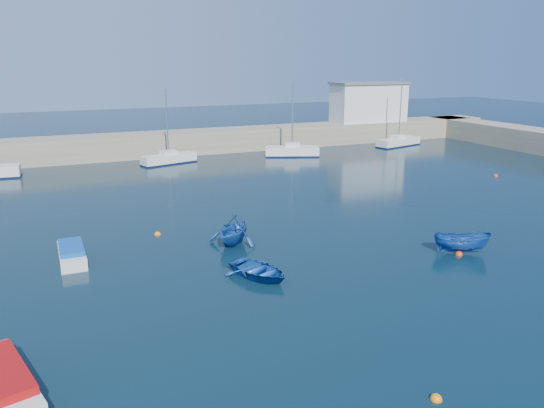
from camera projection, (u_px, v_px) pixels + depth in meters
name	position (u px, v px, depth m)	size (l,w,h in m)	color
ground	(376.00, 343.00, 20.79)	(220.00, 220.00, 0.00)	black
back_wall	(148.00, 145.00, 61.10)	(96.00, 4.50, 2.60)	gray
right_arm	(526.00, 139.00, 65.77)	(4.50, 32.00, 2.60)	gray
harbor_office	(369.00, 103.00, 71.72)	(10.00, 4.00, 5.00)	silver
sailboat_6	(169.00, 159.00, 56.59)	(6.17, 3.25, 7.85)	silver
sailboat_7	(292.00, 151.00, 60.94)	(6.30, 3.87, 8.16)	silver
sailboat_8	(398.00, 142.00, 68.31)	(6.98, 3.62, 8.73)	silver
motorboat_1	(72.00, 254.00, 29.15)	(1.34, 3.78, 0.93)	silver
dinghy_center	(259.00, 271.00, 26.97)	(2.54, 3.56, 0.74)	#16479B
dinghy_left	(233.00, 230.00, 31.78)	(2.94, 3.41, 1.80)	#16479B
dinghy_right	(462.00, 243.00, 30.35)	(1.20, 3.19, 1.23)	#16479B
buoy_0	(436.00, 400.00, 17.31)	(0.40, 0.40, 0.40)	orange
buoy_1	(459.00, 255.00, 30.19)	(0.44, 0.44, 0.44)	red
buoy_3	(158.00, 235.00, 33.65)	(0.41, 0.41, 0.41)	orange
buoy_4	(496.00, 176.00, 50.63)	(0.43, 0.43, 0.43)	red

